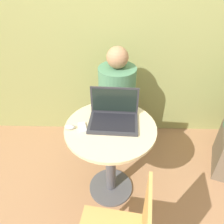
% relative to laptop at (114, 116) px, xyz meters
% --- Properties ---
extents(ground_plane, '(12.00, 12.00, 0.00)m').
position_rel_laptop_xyz_m(ground_plane, '(-0.02, -0.07, -0.81)').
color(ground_plane, '#9E704C').
extents(back_wall, '(7.00, 0.05, 2.60)m').
position_rel_laptop_xyz_m(back_wall, '(-0.02, 0.82, 0.49)').
color(back_wall, '#939956').
rests_on(back_wall, ground_plane).
extents(round_table, '(0.68, 0.68, 0.76)m').
position_rel_laptop_xyz_m(round_table, '(-0.02, -0.07, -0.28)').
color(round_table, '#4C4C51').
rests_on(round_table, ground_plane).
extents(laptop, '(0.38, 0.28, 0.24)m').
position_rel_laptop_xyz_m(laptop, '(0.00, 0.00, 0.00)').
color(laptop, '#2D2D33').
rests_on(laptop, round_table).
extents(cell_phone, '(0.08, 0.12, 0.02)m').
position_rel_laptop_xyz_m(cell_phone, '(-0.23, -0.10, -0.04)').
color(cell_phone, silver).
rests_on(cell_phone, round_table).
extents(computer_mouse, '(0.07, 0.04, 0.04)m').
position_rel_laptop_xyz_m(computer_mouse, '(-0.32, -0.10, -0.03)').
color(computer_mouse, '#B2B2B7').
rests_on(computer_mouse, round_table).
extents(person_seated, '(0.36, 0.55, 1.16)m').
position_rel_laptop_xyz_m(person_seated, '(0.03, 0.55, -0.33)').
color(person_seated, '#4C4742').
rests_on(person_seated, ground_plane).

